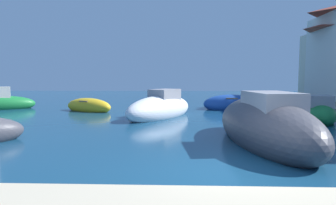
{
  "coord_description": "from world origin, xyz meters",
  "views": [
    {
      "loc": [
        -1.1,
        -6.33,
        2.21
      ],
      "look_at": [
        -1.67,
        9.66,
        0.78
      ],
      "focal_mm": 30.02,
      "sensor_mm": 36.0,
      "label": 1
    }
  ],
  "objects": [
    {
      "name": "moored_boat_5",
      "position": [
        -13.46,
        12.71,
        0.45
      ],
      "size": [
        4.39,
        3.33,
        1.83
      ],
      "rotation": [
        0.0,
        0.0,
        0.53
      ],
      "color": "#197233",
      "rests_on": "ground"
    },
    {
      "name": "moored_boat_2",
      "position": [
        -6.99,
        11.87,
        0.31
      ],
      "size": [
        3.78,
        2.71,
        1.11
      ],
      "rotation": [
        0.0,
        0.0,
        2.68
      ],
      "color": "gold",
      "rests_on": "ground"
    },
    {
      "name": "moored_boat_0",
      "position": [
        1.78,
        3.01,
        0.6
      ],
      "size": [
        2.97,
        6.54,
        2.21
      ],
      "rotation": [
        0.0,
        0.0,
        1.69
      ],
      "color": "#3F3F47",
      "rests_on": "ground"
    },
    {
      "name": "moored_boat_6",
      "position": [
        -2.06,
        9.18,
        0.49
      ],
      "size": [
        4.35,
        5.56,
        1.9
      ],
      "rotation": [
        0.0,
        0.0,
        4.16
      ],
      "color": "white",
      "rests_on": "ground"
    },
    {
      "name": "moored_boat_1",
      "position": [
        2.56,
        12.98,
        0.37
      ],
      "size": [
        3.93,
        1.93,
        1.35
      ],
      "rotation": [
        0.0,
        0.0,
        6.17
      ],
      "color": "#1E479E",
      "rests_on": "ground"
    },
    {
      "name": "ground",
      "position": [
        0.0,
        0.0,
        0.0
      ],
      "size": [
        80.0,
        80.0,
        0.0
      ],
      "primitive_type": "plane",
      "color": "navy"
    },
    {
      "name": "moored_boat_3",
      "position": [
        6.01,
        8.03,
        0.44
      ],
      "size": [
        2.52,
        4.07,
        1.63
      ],
      "rotation": [
        0.0,
        0.0,
        1.27
      ],
      "color": "#197233",
      "rests_on": "ground"
    }
  ]
}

